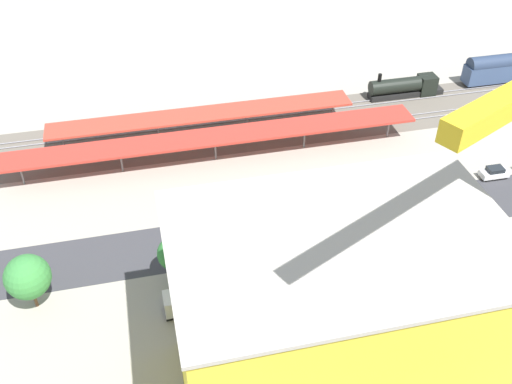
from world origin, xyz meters
TOP-DOWN VIEW (x-y plane):
  - ground_plane at (0.00, 0.00)m, footprint 204.21×204.21m
  - rail_bed at (0.00, -21.39)m, footprint 128.14×20.09m
  - street_asphalt at (0.00, 5.68)m, footprint 127.90×14.50m
  - track_rails at (0.00, -21.39)m, footprint 127.52×13.67m
  - platform_canopy_near at (9.96, -13.84)m, footprint 65.32×7.97m
  - platform_canopy_far at (10.38, -21.20)m, footprint 50.67×7.19m
  - locomotive at (-28.86, -24.69)m, footprint 14.47×3.34m
  - passenger_coach at (-49.85, -24.69)m, footprint 17.01×3.86m
  - parked_car_1 at (-29.92, 2.42)m, footprint 4.41×2.12m
  - parked_car_2 at (-23.38, 2.09)m, footprint 4.51×2.06m
  - parked_car_3 at (-16.15, 2.46)m, footprint 4.41×1.94m
  - parked_car_4 at (-10.45, 2.66)m, footprint 4.27×2.11m
  - parked_car_5 at (-4.00, 2.29)m, footprint 4.14×2.09m
  - construction_building at (8.04, 29.92)m, footprint 29.03×19.62m
  - construction_roof_slab at (8.04, 29.92)m, footprint 29.66×20.25m
  - box_truck_0 at (13.53, 14.47)m, footprint 9.01×2.70m
  - box_truck_1 at (18.17, 15.86)m, footprint 8.36×2.63m
  - box_truck_2 at (12.30, 13.96)m, footprint 8.43×2.41m
  - street_tree_0 at (-16.22, 10.62)m, footprint 4.18×4.18m
  - street_tree_1 at (10.10, 9.89)m, footprint 4.48×4.48m
  - street_tree_2 at (20.22, 10.86)m, footprint 4.19×4.19m
  - street_tree_3 at (-13.10, 10.96)m, footprint 6.01×6.01m
  - street_tree_4 at (36.93, 10.44)m, footprint 5.26×5.26m
  - traffic_light at (18.77, 1.46)m, footprint 0.50×0.36m

SIDE VIEW (x-z plane):
  - ground_plane at x=0.00m, z-range 0.00..0.00m
  - rail_bed at x=0.00m, z-range 0.00..0.01m
  - street_asphalt at x=0.00m, z-range 0.00..0.01m
  - track_rails at x=0.00m, z-range 0.12..0.24m
  - parked_car_2 at x=-23.38m, z-range -0.10..1.56m
  - parked_car_5 at x=-4.00m, z-range -0.09..1.56m
  - parked_car_4 at x=-10.45m, z-range -0.09..1.58m
  - parked_car_3 at x=-16.15m, z-range -0.11..1.65m
  - parked_car_1 at x=-29.92m, z-range -0.10..1.72m
  - box_truck_0 at x=13.53m, z-range -0.02..3.15m
  - box_truck_2 at x=12.30m, z-range -0.03..3.24m
  - box_truck_1 at x=18.17m, z-range -0.06..3.37m
  - locomotive at x=-28.86m, z-range -0.73..4.36m
  - passenger_coach at x=-49.85m, z-range 0.12..5.97m
  - platform_canopy_far at x=10.38m, z-range 1.92..6.20m
  - platform_canopy_near at x=9.96m, z-range 1.95..6.30m
  - street_tree_0 at x=-16.22m, z-range 1.05..7.40m
  - traffic_light at x=18.77m, z-range 1.09..7.82m
  - street_tree_2 at x=20.22m, z-range 1.24..8.00m
  - street_tree_4 at x=36.93m, z-range 1.11..8.62m
  - street_tree_1 at x=10.10m, z-range 1.34..8.56m
  - street_tree_3 at x=-13.10m, z-range 1.32..10.02m
  - construction_building at x=8.04m, z-range 0.00..20.75m
  - construction_roof_slab at x=8.04m, z-range 20.75..21.15m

